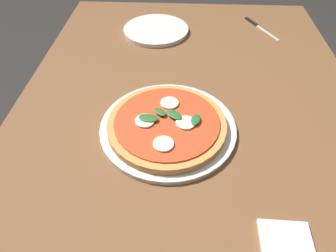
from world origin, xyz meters
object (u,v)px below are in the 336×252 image
object	(u,v)px
serving_tray	(168,127)
pizza	(167,125)
dining_table	(188,158)
plate_white	(156,30)
knife	(257,26)

from	to	relation	value
serving_tray	pizza	distance (m)	0.02
dining_table	plate_white	bearing A→B (deg)	-166.18
pizza	serving_tray	bearing A→B (deg)	168.30
serving_tray	pizza	world-z (taller)	pizza
dining_table	pizza	size ratio (longest dim) A/B	5.33
plate_white	knife	world-z (taller)	plate_white
dining_table	plate_white	distance (m)	0.52
pizza	knife	size ratio (longest dim) A/B	1.63
knife	plate_white	bearing A→B (deg)	-80.58
dining_table	serving_tray	xyz separation A→B (m)	(-0.01, -0.05, 0.10)
serving_tray	plate_white	world-z (taller)	plate_white
serving_tray	pizza	bearing A→B (deg)	-11.70
dining_table	serving_tray	size ratio (longest dim) A/B	4.57
plate_white	dining_table	bearing A→B (deg)	13.82
pizza	knife	xyz separation A→B (m)	(-0.55, 0.30, -0.02)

